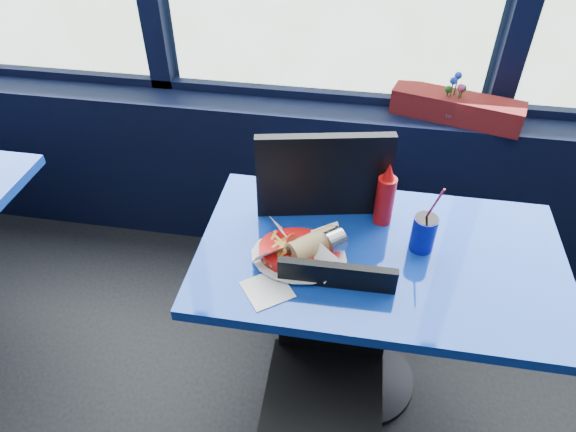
% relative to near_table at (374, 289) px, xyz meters
% --- Properties ---
extents(window_sill, '(5.00, 0.26, 0.80)m').
position_rel_near_table_xyz_m(window_sill, '(-0.30, 0.87, -0.17)').
color(window_sill, black).
rests_on(window_sill, ground).
extents(near_table, '(1.20, 0.70, 0.75)m').
position_rel_near_table_xyz_m(near_table, '(0.00, 0.00, 0.00)').
color(near_table, black).
rests_on(near_table, ground).
extents(chair_near_front, '(0.39, 0.39, 0.84)m').
position_rel_near_table_xyz_m(chair_near_front, '(-0.13, -0.27, -0.09)').
color(chair_near_front, black).
rests_on(chair_near_front, ground).
extents(chair_near_back, '(0.57, 0.57, 1.07)m').
position_rel_near_table_xyz_m(chair_near_back, '(-0.19, 0.31, 0.05)').
color(chair_near_back, black).
rests_on(chair_near_back, ground).
extents(planter_box, '(0.57, 0.28, 0.11)m').
position_rel_near_table_xyz_m(planter_box, '(0.29, 0.85, 0.29)').
color(planter_box, maroon).
rests_on(planter_box, window_sill).
extents(flower_vase, '(0.11, 0.11, 0.22)m').
position_rel_near_table_xyz_m(flower_vase, '(0.27, 0.83, 0.30)').
color(flower_vase, silver).
rests_on(flower_vase, window_sill).
extents(food_basket, '(0.32, 0.32, 0.10)m').
position_rel_near_table_xyz_m(food_basket, '(-0.26, -0.07, 0.22)').
color(food_basket, red).
rests_on(food_basket, near_table).
extents(ketchup_bottle, '(0.06, 0.06, 0.24)m').
position_rel_near_table_xyz_m(ketchup_bottle, '(-0.00, 0.16, 0.29)').
color(ketchup_bottle, red).
rests_on(ketchup_bottle, near_table).
extents(soda_cup, '(0.08, 0.08, 0.27)m').
position_rel_near_table_xyz_m(soda_cup, '(0.13, 0.05, 0.25)').
color(soda_cup, '#0D0F97').
rests_on(soda_cup, near_table).
extents(napkin, '(0.18, 0.18, 0.00)m').
position_rel_near_table_xyz_m(napkin, '(-0.34, -0.22, 0.18)').
color(napkin, white).
rests_on(napkin, near_table).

